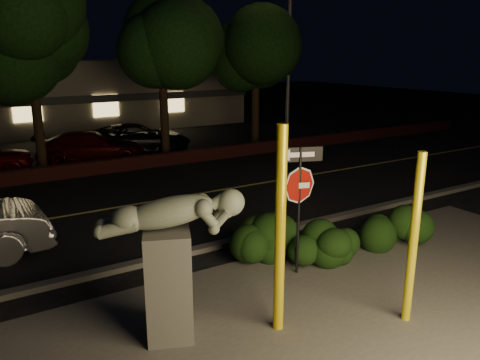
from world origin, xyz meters
The scene contains 21 objects.
ground centered at (0.00, 10.00, 0.00)m, with size 90.00×90.00×0.00m, color black.
patio centered at (0.00, -1.00, 0.01)m, with size 14.00×6.00×0.02m, color #4C4944.
road centered at (0.00, 7.00, 0.01)m, with size 80.00×8.00×0.01m, color black.
lane_marking centered at (0.00, 7.00, 0.02)m, with size 80.00×0.12×0.01m, color gold.
curb centered at (0.00, 2.90, 0.06)m, with size 80.00×0.25×0.12m, color #4C4944.
brick_wall centered at (0.00, 11.30, 0.25)m, with size 40.00×0.35×0.50m, color #4A1817.
parking_lot centered at (0.00, 17.00, 0.01)m, with size 40.00×12.00×0.01m, color black.
building centered at (0.00, 24.99, 2.00)m, with size 22.00×10.20×4.00m.
tree_far_b centered at (-2.50, 13.20, 6.05)m, with size 5.20×5.20×8.41m.
tree_far_c centered at (2.50, 12.80, 5.66)m, with size 4.80×4.80×7.84m.
tree_far_d centered at (7.50, 13.30, 5.42)m, with size 4.40×4.40×7.42m.
yellow_pole_left centered at (-1.09, -0.54, 1.70)m, with size 0.17×0.17×3.39m, color yellow.
yellow_pole_right centered at (0.91, -1.46, 1.46)m, with size 0.15×0.15×2.92m, color gold.
signpost centered at (0.41, 0.89, 1.88)m, with size 0.85×0.33×2.65m.
sculpture centered at (-2.65, 0.16, 1.49)m, with size 2.21×1.35×2.41m.
hedge_center centered at (0.37, 1.84, 0.53)m, with size 2.04×0.96×1.06m, color black.
hedge_right centered at (1.25, 0.92, 0.54)m, with size 1.64×0.88×1.07m, color black.
hedge_far_right centered at (3.17, 0.76, 0.51)m, with size 1.46×0.91×1.01m, color black.
streetlight centered at (8.23, 11.98, 5.52)m, with size 1.35×0.61×9.28m.
parked_car_darkred centered at (-0.51, 13.54, 0.63)m, with size 1.77×4.34×1.26m, color #3F0808.
parked_car_dark centered at (1.75, 14.28, 0.66)m, with size 2.20×4.78×1.33m, color black.
Camera 1 is at (-5.16, -6.02, 4.38)m, focal length 35.00 mm.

